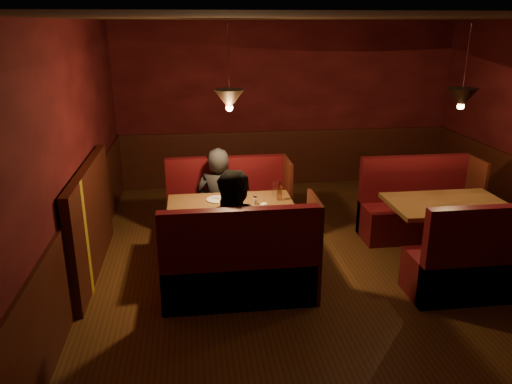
{
  "coord_description": "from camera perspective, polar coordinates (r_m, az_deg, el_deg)",
  "views": [
    {
      "loc": [
        -1.69,
        -5.28,
        2.86
      ],
      "look_at": [
        -0.97,
        0.28,
        0.95
      ],
      "focal_mm": 35.0,
      "sensor_mm": 36.0,
      "label": 1
    }
  ],
  "objects": [
    {
      "name": "second_bench_near",
      "position": [
        5.99,
        24.61,
        -7.77
      ],
      "size": [
        1.56,
        0.58,
        1.12
      ],
      "color": "#4A1018",
      "rests_on": "ground"
    },
    {
      "name": "main_table",
      "position": [
        6.01,
        -2.7,
        -3.08
      ],
      "size": [
        1.5,
        0.91,
        1.05
      ],
      "color": "#54391C",
      "rests_on": "ground"
    },
    {
      "name": "room",
      "position": [
        5.79,
        7.07,
        0.46
      ],
      "size": [
        6.02,
        7.02,
        2.92
      ],
      "color": "#4B2E1C",
      "rests_on": "ground"
    },
    {
      "name": "diner_b",
      "position": [
        5.37,
        -2.09,
        -2.98
      ],
      "size": [
        0.92,
        0.76,
        1.74
      ],
      "primitive_type": "imported",
      "rotation": [
        0.0,
        0.0,
        -0.13
      ],
      "color": "black",
      "rests_on": "ground"
    },
    {
      "name": "diner_a",
      "position": [
        6.58,
        -4.32,
        0.89
      ],
      "size": [
        0.7,
        0.56,
        1.69
      ],
      "primitive_type": "imported",
      "rotation": [
        0.0,
        0.0,
        2.85
      ],
      "color": "black",
      "rests_on": "ground"
    },
    {
      "name": "main_bench_near",
      "position": [
        5.35,
        -1.68,
        -9.07
      ],
      "size": [
        1.65,
        0.59,
        1.13
      ],
      "color": "#4A1018",
      "rests_on": "ground"
    },
    {
      "name": "second_table",
      "position": [
        6.54,
        20.88,
        -2.79
      ],
      "size": [
        1.41,
        0.9,
        0.8
      ],
      "color": "#54391C",
      "rests_on": "ground"
    },
    {
      "name": "main_bench_far",
      "position": [
        6.9,
        -3.12,
        -2.47
      ],
      "size": [
        1.65,
        0.59,
        1.13
      ],
      "color": "#4A1018",
      "rests_on": "ground"
    },
    {
      "name": "second_bench_far",
      "position": [
        7.34,
        17.89,
        -2.11
      ],
      "size": [
        1.56,
        0.58,
        1.12
      ],
      "color": "#4A1018",
      "rests_on": "ground"
    }
  ]
}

